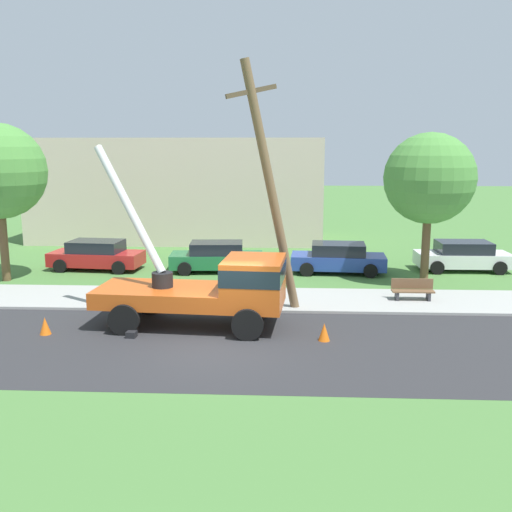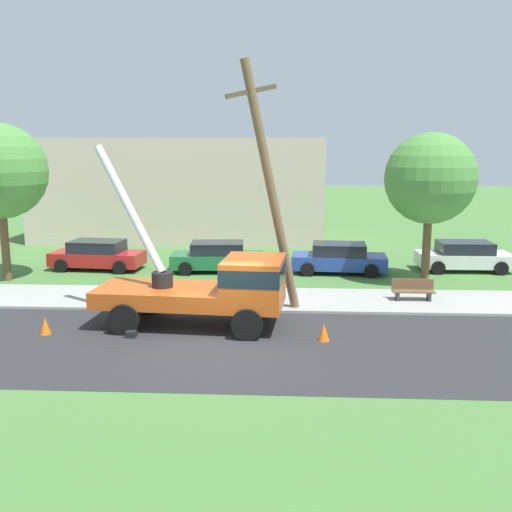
{
  "view_description": "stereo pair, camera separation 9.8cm",
  "coord_description": "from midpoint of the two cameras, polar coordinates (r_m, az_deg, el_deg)",
  "views": [
    {
      "loc": [
        1.9,
        -16.61,
        5.94
      ],
      "look_at": [
        0.92,
        3.28,
        2.14
      ],
      "focal_mm": 40.62,
      "sensor_mm": 36.0,
      "label": 1
    },
    {
      "loc": [
        2.0,
        -16.6,
        5.94
      ],
      "look_at": [
        0.92,
        3.28,
        2.14
      ],
      "focal_mm": 40.62,
      "sensor_mm": 36.0,
      "label": 2
    }
  ],
  "objects": [
    {
      "name": "traffic_cone_behind",
      "position": [
        19.8,
        -20.19,
        -6.48
      ],
      "size": [
        0.36,
        0.36,
        0.56
      ],
      "primitive_type": "cone",
      "color": "orange",
      "rests_on": "ground"
    },
    {
      "name": "sidewalk_strip",
      "position": [
        22.69,
        -2.2,
        -4.25
      ],
      "size": [
        80.0,
        3.41,
        0.1
      ],
      "primitive_type": "cube",
      "color": "#9E9E99",
      "rests_on": "ground"
    },
    {
      "name": "utility_truck",
      "position": [
        19.15,
        -4.19,
        -2.9
      ],
      "size": [
        6.74,
        3.27,
        5.98
      ],
      "color": "#C65119",
      "rests_on": "ground"
    },
    {
      "name": "parked_sedan_green",
      "position": [
        27.75,
        -3.99,
        -0.08
      ],
      "size": [
        4.51,
        2.21,
        1.42
      ],
      "color": "#1E6638",
      "rests_on": "ground"
    },
    {
      "name": "leaning_utility_pole",
      "position": [
        20.37,
        1.29,
        6.9
      ],
      "size": [
        2.66,
        1.23,
        8.86
      ],
      "color": "brown",
      "rests_on": "ground"
    },
    {
      "name": "road_asphalt",
      "position": [
        17.74,
        -3.68,
        -8.76
      ],
      "size": [
        80.0,
        7.03,
        0.01
      ],
      "primitive_type": "cube",
      "color": "#2B2B2D",
      "rests_on": "ground"
    },
    {
      "name": "lowrise_building_backdrop",
      "position": [
        37.39,
        -7.68,
        6.51
      ],
      "size": [
        18.0,
        6.0,
        6.4
      ],
      "primitive_type": "cube",
      "color": "beige",
      "rests_on": "ground"
    },
    {
      "name": "parked_sedan_white",
      "position": [
        29.6,
        19.62,
        -0.0
      ],
      "size": [
        4.42,
        2.05,
        1.42
      ],
      "color": "silver",
      "rests_on": "ground"
    },
    {
      "name": "ground_plane",
      "position": [
        29.28,
        -1.05,
        -0.9
      ],
      "size": [
        120.0,
        120.0,
        0.0
      ],
      "primitive_type": "plane",
      "color": "#477538"
    },
    {
      "name": "roadside_tree_far",
      "position": [
        26.0,
        16.61,
        7.29
      ],
      "size": [
        3.9,
        3.9,
        6.52
      ],
      "color": "brown",
      "rests_on": "ground"
    },
    {
      "name": "parked_sedan_blue",
      "position": [
        27.63,
        7.99,
        -0.2
      ],
      "size": [
        4.5,
        2.2,
        1.42
      ],
      "color": "#263F99",
      "rests_on": "ground"
    },
    {
      "name": "traffic_cone_ahead",
      "position": [
        18.13,
        6.57,
        -7.45
      ],
      "size": [
        0.36,
        0.36,
        0.56
      ],
      "primitive_type": "cone",
      "color": "orange",
      "rests_on": "ground"
    },
    {
      "name": "parked_sedan_red",
      "position": [
        29.18,
        -15.53,
        0.09
      ],
      "size": [
        4.54,
        2.26,
        1.42
      ],
      "color": "#B21E1E",
      "rests_on": "ground"
    },
    {
      "name": "park_bench",
      "position": [
        23.09,
        15.04,
        -3.29
      ],
      "size": [
        1.6,
        0.45,
        0.9
      ],
      "color": "brown",
      "rests_on": "ground"
    }
  ]
}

